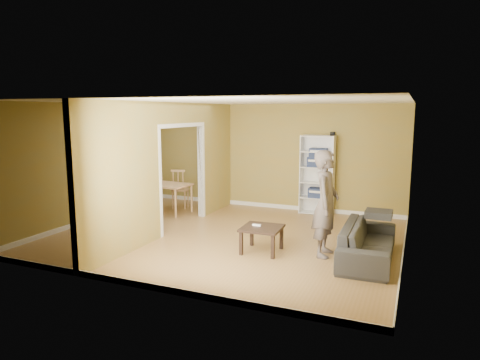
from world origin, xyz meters
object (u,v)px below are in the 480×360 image
bookshelf (318,175)px  chair_far (180,188)px  coffee_table (262,231)px  dining_table (166,187)px  sofa (368,237)px  chair_left (142,191)px  chair_near (153,198)px  person (326,195)px

bookshelf → chair_far: (-3.33, -0.74, -0.44)m
coffee_table → dining_table: size_ratio=0.59×
dining_table → chair_far: (0.04, 0.61, -0.13)m
sofa → chair_left: 5.86m
sofa → dining_table: sofa is taller
sofa → bookshelf: (-1.50, 2.91, 0.55)m
dining_table → chair_left: (-0.75, 0.08, -0.17)m
chair_near → chair_far: 1.17m
sofa → bookshelf: bookshelf is taller
coffee_table → chair_far: (-3.09, 2.48, 0.12)m
sofa → dining_table: 5.12m
bookshelf → chair_near: size_ratio=1.99×
sofa → chair_near: bearing=77.4°
sofa → chair_far: 5.30m
bookshelf → dining_table: size_ratio=1.66×
bookshelf → chair_left: size_ratio=2.06×
sofa → chair_near: chair_near is taller
coffee_table → dining_table: dining_table is taller
dining_table → coffee_table: bearing=-30.9°
chair_left → chair_near: (0.76, -0.63, 0.01)m
person → bookshelf: bearing=13.1°
person → sofa: bearing=-86.6°
person → chair_near: size_ratio=2.24×
person → bookshelf: (-0.80, 2.98, -0.12)m
dining_table → sofa: bearing=-17.7°
person → bookshelf: size_ratio=1.12×
bookshelf → chair_near: 3.89m
chair_left → chair_far: size_ratio=0.91×
coffee_table → chair_far: bearing=141.2°
bookshelf → chair_near: (-3.36, -1.91, -0.47)m
person → chair_left: size_ratio=2.31×
coffee_table → dining_table: bearing=149.1°
sofa → coffee_table: sofa is taller
coffee_table → chair_left: chair_left is taller
sofa → person: bearing=94.4°
bookshelf → chair_left: 4.34m
sofa → person: 0.97m
dining_table → chair_near: 0.58m
person → chair_far: 4.73m
sofa → chair_left: bearing=72.9°
person → chair_near: bearing=73.7°
bookshelf → dining_table: bookshelf is taller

